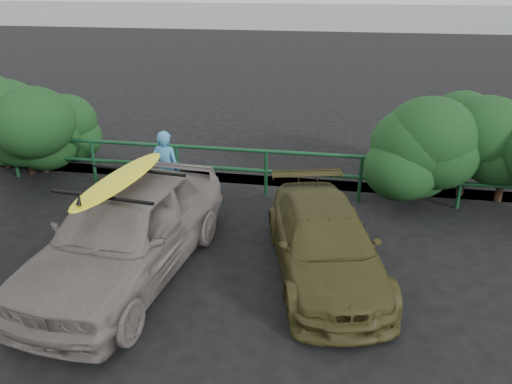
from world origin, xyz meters
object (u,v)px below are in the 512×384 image
sedan (126,231)px  man (166,169)px  surfboard (120,179)px  olive_vehicle (325,242)px  guardrail (221,169)px

sedan → man: size_ratio=2.81×
surfboard → olive_vehicle: bearing=16.7°
sedan → man: (-0.26, 2.57, 0.04)m
sedan → surfboard: 0.87m
surfboard → man: bearing=101.9°
guardrail → man: bearing=-134.0°
olive_vehicle → surfboard: size_ratio=1.55×
guardrail → man: size_ratio=8.60×
sedan → olive_vehicle: bearing=16.7°
olive_vehicle → man: man is taller
sedan → olive_vehicle: 3.11m
surfboard → sedan: bearing=141.1°
sedan → olive_vehicle: (3.05, 0.57, -0.22)m
olive_vehicle → surfboard: bearing=176.4°
olive_vehicle → surfboard: 3.29m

